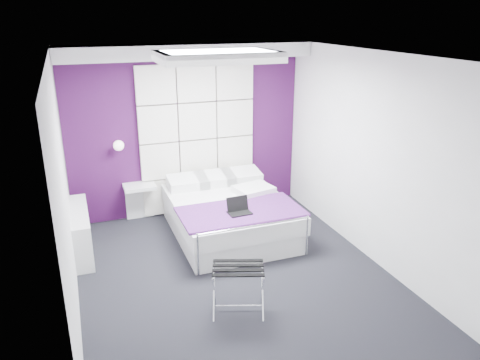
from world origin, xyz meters
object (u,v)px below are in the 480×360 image
object	(u,v)px
wall_lamp	(118,145)
bed	(229,215)
luggage_rack	(238,289)
radiator	(81,232)
nightstand	(139,186)
laptop	(239,209)

from	to	relation	value
wall_lamp	bed	bearing A→B (deg)	-33.24
luggage_rack	bed	bearing A→B (deg)	93.66
radiator	luggage_rack	distance (m)	2.44
nightstand	luggage_rack	distance (m)	2.73
laptop	luggage_rack	bearing A→B (deg)	-113.31
radiator	nightstand	xyz separation A→B (m)	(0.89, 0.72, 0.26)
wall_lamp	radiator	distance (m)	1.35
wall_lamp	luggage_rack	distance (m)	2.98
bed	laptop	xyz separation A→B (m)	(-0.05, -0.53, 0.31)
laptop	radiator	bearing A→B (deg)	158.18
radiator	bed	bearing A→B (deg)	-3.84
bed	laptop	bearing A→B (deg)	-95.06
wall_lamp	radiator	world-z (taller)	wall_lamp
radiator	bed	size ratio (longest dim) A/B	0.62
luggage_rack	radiator	bearing A→B (deg)	147.32
wall_lamp	laptop	world-z (taller)	wall_lamp
wall_lamp	radiator	xyz separation A→B (m)	(-0.64, -0.76, -0.92)
wall_lamp	nightstand	size ratio (longest dim) A/B	0.32
laptop	wall_lamp	bearing A→B (deg)	129.71
radiator	wall_lamp	bearing A→B (deg)	49.90
radiator	laptop	bearing A→B (deg)	-18.78
bed	nightstand	size ratio (longest dim) A/B	4.22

